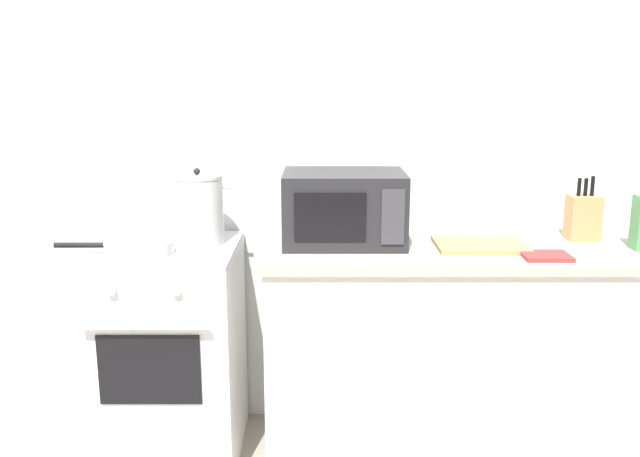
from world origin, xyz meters
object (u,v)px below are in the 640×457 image
object	(u,v)px
frying_pan	(138,247)
microwave	(344,208)
cutting_board	(480,245)
stove	(168,352)
knife_block	(584,217)
stock_pot	(199,209)
oven_mitt	(547,256)

from	to	relation	value
frying_pan	microwave	size ratio (longest dim) A/B	0.94
microwave	cutting_board	bearing A→B (deg)	-8.00
microwave	stove	bearing A→B (deg)	-173.94
frying_pan	knife_block	size ratio (longest dim) A/B	1.71
stove	frying_pan	distance (m)	0.50
stove	stock_pot	size ratio (longest dim) A/B	2.90
stock_pot	stove	bearing A→B (deg)	-151.81
stove	cutting_board	bearing A→B (deg)	0.05
frying_pan	microwave	xyz separation A→B (m)	(0.82, 0.17, 0.12)
stove	microwave	bearing A→B (deg)	6.06
frying_pan	knife_block	world-z (taller)	knife_block
stock_pot	knife_block	size ratio (longest dim) A/B	1.16
knife_block	cutting_board	bearing A→B (deg)	-163.33
frying_pan	oven_mitt	size ratio (longest dim) A/B	2.61
frying_pan	cutting_board	world-z (taller)	frying_pan
cutting_board	oven_mitt	distance (m)	0.27
stove	oven_mitt	size ratio (longest dim) A/B	5.11
stove	stock_pot	world-z (taller)	stock_pot
microwave	oven_mitt	distance (m)	0.82
stock_pot	oven_mitt	world-z (taller)	stock_pot
stock_pot	oven_mitt	size ratio (longest dim) A/B	1.76
microwave	knife_block	xyz separation A→B (m)	(1.02, 0.06, -0.05)
stock_pot	cutting_board	world-z (taller)	stock_pot
cutting_board	oven_mitt	world-z (taller)	cutting_board
cutting_board	knife_block	size ratio (longest dim) A/B	1.31
stove	microwave	world-z (taller)	microwave
stove	stock_pot	bearing A→B (deg)	28.19
microwave	knife_block	bearing A→B (deg)	3.47
stove	frying_pan	xyz separation A→B (m)	(-0.07, -0.10, 0.48)
stove	microwave	xyz separation A→B (m)	(0.75, 0.08, 0.61)
stock_pot	cutting_board	bearing A→B (deg)	-3.66
cutting_board	microwave	bearing A→B (deg)	172.00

